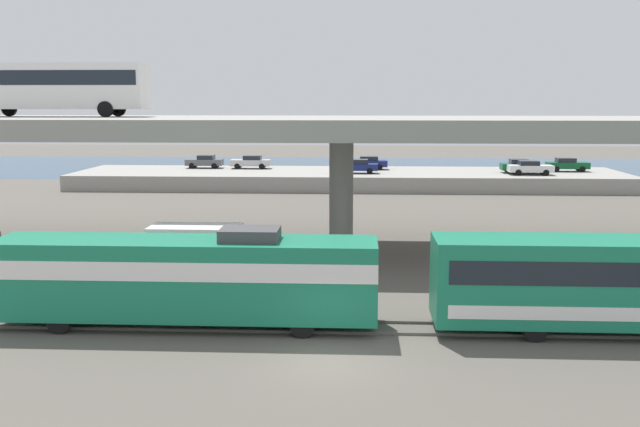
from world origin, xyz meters
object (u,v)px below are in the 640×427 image
at_px(parked_car_2, 357,166).
at_px(parked_car_4, 205,161).
at_px(transit_bus_on_overpass, 54,85).
at_px(parked_car_3, 520,166).
at_px(parked_car_0, 567,164).
at_px(parked_car_1, 251,162).
at_px(parked_car_5, 367,163).
at_px(service_truck_west, 213,253).
at_px(train_locomotive, 167,275).
at_px(parked_car_6, 530,168).

height_order(parked_car_2, parked_car_4, same).
relative_size(transit_bus_on_overpass, parked_car_3, 2.88).
bearing_deg(parked_car_0, parked_car_1, 177.24).
distance_m(parked_car_0, parked_car_3, 5.85).
bearing_deg(parked_car_5, parked_car_1, -1.74).
distance_m(parked_car_2, parked_car_3, 17.71).
relative_size(parked_car_0, parked_car_5, 0.98).
distance_m(transit_bus_on_overpass, parked_car_4, 37.30).
xyz_separation_m(service_truck_west, parked_car_1, (-4.97, 46.86, 0.77)).
height_order(train_locomotive, transit_bus_on_overpass, transit_bus_on_overpass).
xyz_separation_m(parked_car_2, parked_car_6, (18.23, -0.82, 0.00)).
relative_size(service_truck_west, parked_car_1, 1.49).
height_order(parked_car_3, parked_car_5, same).
distance_m(train_locomotive, parked_car_1, 54.06).
bearing_deg(parked_car_0, parked_car_2, -172.05).
distance_m(transit_bus_on_overpass, parked_car_1, 37.71).
xyz_separation_m(parked_car_0, parked_car_1, (-35.39, 1.71, 0.00)).
bearing_deg(service_truck_west, parked_car_0, 56.03).
distance_m(parked_car_1, parked_car_3, 30.07).
xyz_separation_m(transit_bus_on_overpass, parked_car_0, (42.77, 34.41, -7.97)).
relative_size(train_locomotive, parked_car_5, 3.66).
relative_size(transit_bus_on_overpass, parked_car_2, 2.60).
xyz_separation_m(parked_car_2, parked_car_4, (-17.63, 5.22, -0.00)).
xyz_separation_m(parked_car_1, parked_car_3, (29.86, -3.60, -0.00)).
bearing_deg(parked_car_5, service_truck_west, 79.73).
xyz_separation_m(train_locomotive, parked_car_5, (8.92, 53.47, 0.22)).
bearing_deg(parked_car_2, parked_car_6, 177.43).
bearing_deg(parked_car_6, parked_car_0, 39.25).
height_order(parked_car_2, parked_car_5, same).
relative_size(service_truck_west, parked_car_6, 1.49).
distance_m(parked_car_4, parked_car_5, 18.83).
relative_size(train_locomotive, parked_car_6, 3.70).
height_order(parked_car_1, parked_car_4, same).
xyz_separation_m(parked_car_1, parked_car_4, (-5.43, 0.28, -0.00)).
distance_m(service_truck_west, parked_car_0, 54.45).
distance_m(train_locomotive, transit_bus_on_overpass, 22.86).
bearing_deg(service_truck_west, parked_car_2, 80.21).
height_order(service_truck_west, parked_car_0, parked_car_0).
xyz_separation_m(parked_car_3, parked_car_5, (-16.47, 3.20, 0.00)).
xyz_separation_m(parked_car_4, parked_car_6, (35.86, -6.04, 0.00)).
bearing_deg(parked_car_1, transit_bus_on_overpass, 78.45).
bearing_deg(parked_car_2, parked_car_5, -104.68).
height_order(parked_car_0, parked_car_4, same).
bearing_deg(parked_car_4, transit_bus_on_overpass, 86.93).
xyz_separation_m(parked_car_3, parked_car_6, (0.57, -2.16, 0.00)).
distance_m(service_truck_west, parked_car_6, 48.35).
relative_size(parked_car_1, parked_car_2, 0.99).
relative_size(parked_car_3, parked_car_4, 0.99).
bearing_deg(parked_car_2, parked_car_4, -16.50).
height_order(parked_car_1, parked_car_6, same).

